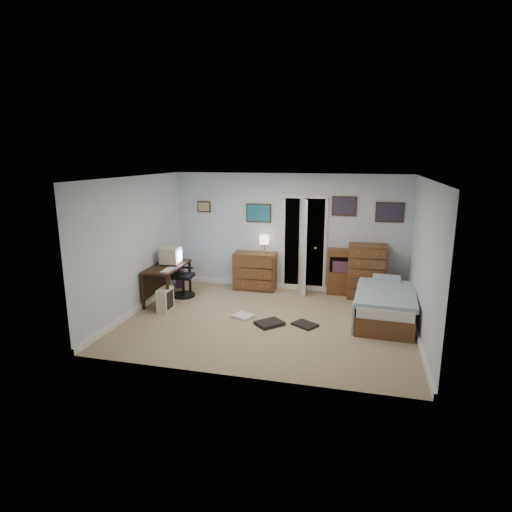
{
  "coord_description": "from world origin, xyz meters",
  "views": [
    {
      "loc": [
        1.51,
        -6.94,
        2.85
      ],
      "look_at": [
        -0.29,
        0.3,
        1.1
      ],
      "focal_mm": 30.0,
      "sensor_mm": 36.0,
      "label": 1
    }
  ],
  "objects_px": {
    "low_dresser": "(255,271)",
    "bed": "(384,304)",
    "computer_desk": "(163,273)",
    "office_chair": "(181,279)",
    "tall_dresser": "(367,271)"
  },
  "relations": [
    {
      "from": "computer_desk",
      "to": "tall_dresser",
      "type": "height_order",
      "value": "tall_dresser"
    },
    {
      "from": "low_dresser",
      "to": "tall_dresser",
      "type": "bearing_deg",
      "value": -3.07
    },
    {
      "from": "computer_desk",
      "to": "low_dresser",
      "type": "bearing_deg",
      "value": 33.64
    },
    {
      "from": "office_chair",
      "to": "tall_dresser",
      "type": "xyz_separation_m",
      "value": [
        3.72,
        0.83,
        0.19
      ]
    },
    {
      "from": "tall_dresser",
      "to": "office_chair",
      "type": "bearing_deg",
      "value": -169.48
    },
    {
      "from": "computer_desk",
      "to": "tall_dresser",
      "type": "bearing_deg",
      "value": 13.84
    },
    {
      "from": "computer_desk",
      "to": "bed",
      "type": "distance_m",
      "value": 4.28
    },
    {
      "from": "low_dresser",
      "to": "computer_desk",
      "type": "bearing_deg",
      "value": -146.66
    },
    {
      "from": "low_dresser",
      "to": "bed",
      "type": "height_order",
      "value": "low_dresser"
    },
    {
      "from": "low_dresser",
      "to": "bed",
      "type": "distance_m",
      "value": 2.92
    },
    {
      "from": "computer_desk",
      "to": "office_chair",
      "type": "relative_size",
      "value": 1.32
    },
    {
      "from": "office_chair",
      "to": "bed",
      "type": "height_order",
      "value": "office_chair"
    },
    {
      "from": "computer_desk",
      "to": "low_dresser",
      "type": "distance_m",
      "value": 1.99
    },
    {
      "from": "computer_desk",
      "to": "tall_dresser",
      "type": "xyz_separation_m",
      "value": [
        3.96,
        1.13,
        0.0
      ]
    },
    {
      "from": "computer_desk",
      "to": "low_dresser",
      "type": "height_order",
      "value": "low_dresser"
    }
  ]
}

